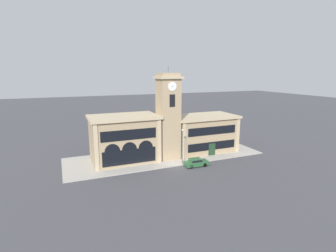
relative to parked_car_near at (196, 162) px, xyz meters
name	(u,v)px	position (x,y,z in m)	size (l,w,h in m)	color
ground_plane	(178,166)	(-2.86, 1.25, -0.74)	(300.00, 300.00, 0.00)	#424247
sidewalk_kerb	(165,156)	(-2.86, 7.36, -0.67)	(38.29, 12.21, 0.15)	#A39E93
clock_tower	(168,117)	(-2.85, 5.89, 7.46)	(4.39, 4.39, 17.49)	tan
town_hall_left_wing	(124,139)	(-10.92, 7.72, 3.60)	(12.55, 8.12, 8.63)	tan
town_hall_right_wing	(203,133)	(5.79, 7.73, 3.10)	(13.70, 8.12, 7.62)	tan
parked_car_near	(196,162)	(0.00, 0.00, 0.00)	(4.33, 2.01, 1.42)	#285633
street_lamp	(182,142)	(-1.87, 1.69, 3.56)	(0.36, 0.36, 6.42)	#4C4C51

